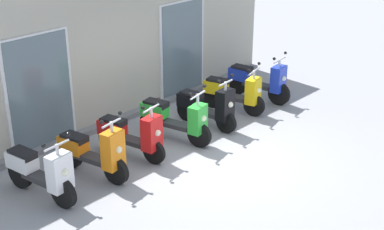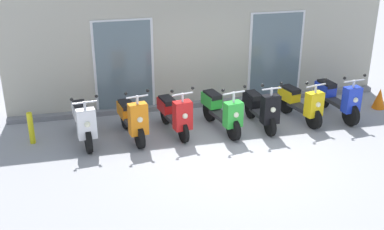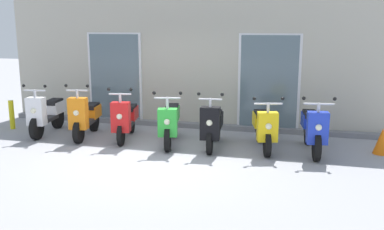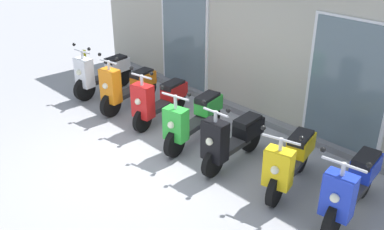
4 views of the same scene
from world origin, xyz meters
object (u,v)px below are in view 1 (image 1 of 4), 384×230
Objects in this scene: scooter_white at (41,172)px; scooter_green at (175,119)px; scooter_black at (207,106)px; scooter_blue at (259,80)px; scooter_yellow at (234,92)px; traffic_cone at (281,74)px; scooter_red at (132,134)px; scooter_orange at (94,152)px.

scooter_white is 0.97× the size of scooter_green.
scooter_blue is at bearing 4.07° from scooter_black.
scooter_yellow is at bearing 6.63° from scooter_black.
traffic_cone is at bearing 6.67° from scooter_black.
scooter_blue is at bearing 2.03° from scooter_green.
scooter_white reaches higher than scooter_blue.
scooter_black is (1.98, -0.14, -0.00)m from scooter_red.
scooter_orange is 0.95m from scooter_red.
scooter_yellow is 0.90× the size of scooter_blue.
scooter_black is 3.34m from traffic_cone.
scooter_green is (3.03, -0.11, -0.00)m from scooter_white.
scooter_white is at bearing 177.91° from scooter_black.
scooter_orange is at bearing 178.37° from scooter_black.
scooter_green is at bearing -2.01° from scooter_white.
scooter_blue is at bearing -169.48° from traffic_cone.
scooter_white is at bearing -178.08° from traffic_cone.
scooter_orange reaches higher than scooter_blue.
scooter_green reaches higher than scooter_blue.
scooter_blue is (3.97, 0.00, 0.00)m from scooter_red.
scooter_blue is (2.92, 0.10, 0.01)m from scooter_green.
scooter_orange is 2.00m from scooter_green.
scooter_black is at bearing -175.93° from scooter_blue.
traffic_cone is (7.27, 0.24, -0.22)m from scooter_white.
scooter_green reaches higher than traffic_cone.
scooter_green is at bearing -1.29° from scooter_orange.
scooter_red is 2.92× the size of traffic_cone.
scooter_red is (0.94, 0.06, 0.00)m from scooter_orange.
scooter_orange is at bearing -179.48° from scooter_yellow.
scooter_white is at bearing 179.97° from scooter_blue.
scooter_red reaches higher than scooter_yellow.
scooter_green is 1.08× the size of scooter_yellow.
scooter_white is 3.04× the size of traffic_cone.
scooter_red is 3.97m from scooter_blue.
scooter_white is 5.94m from scooter_blue.
scooter_green is 0.93m from scooter_black.
scooter_green is 1.08× the size of scooter_black.
scooter_blue is 1.37m from traffic_cone.
scooter_white is 7.28m from traffic_cone.
scooter_white and scooter_red have the same top height.
scooter_yellow is at bearing 0.52° from scooter_orange.
scooter_green is at bearing -175.29° from traffic_cone.
traffic_cone is (5.30, 0.25, -0.22)m from scooter_red.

